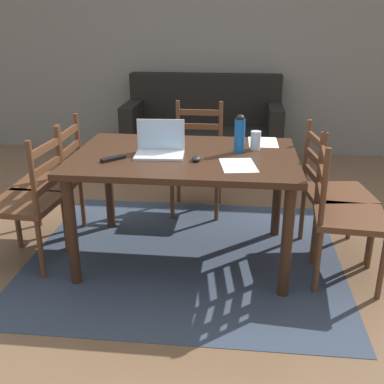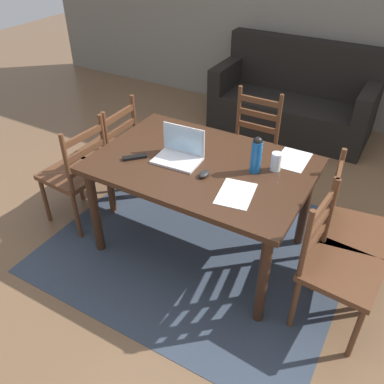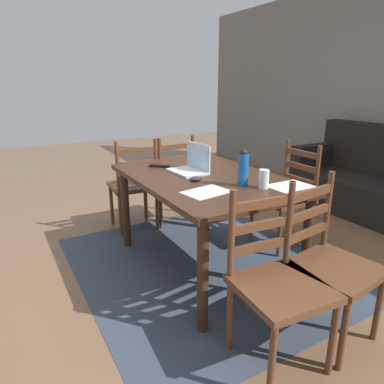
% 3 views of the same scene
% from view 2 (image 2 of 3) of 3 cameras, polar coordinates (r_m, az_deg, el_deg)
% --- Properties ---
extents(ground_plane, '(14.00, 14.00, 0.00)m').
position_cam_2_polar(ground_plane, '(3.32, 1.19, -7.39)').
color(ground_plane, brown).
extents(area_rug, '(2.22, 1.96, 0.01)m').
position_cam_2_polar(area_rug, '(3.31, 1.19, -7.35)').
color(area_rug, '#333D4C').
rests_on(area_rug, ground).
extents(wall_back, '(8.00, 0.12, 2.70)m').
position_cam_2_polar(wall_back, '(5.19, 18.30, 23.94)').
color(wall_back, slate).
rests_on(wall_back, ground).
extents(dining_table, '(1.50, 1.02, 0.77)m').
position_cam_2_polar(dining_table, '(2.90, 1.35, 2.51)').
color(dining_table, '#382114').
rests_on(dining_table, ground).
extents(chair_left_near, '(0.47, 0.47, 0.95)m').
position_cam_2_polar(chair_left_near, '(3.43, -15.85, 2.47)').
color(chair_left_near, '#56331E').
rests_on(chair_left_near, ground).
extents(chair_far_head, '(0.44, 0.44, 0.95)m').
position_cam_2_polar(chair_far_head, '(3.69, 7.95, 6.11)').
color(chair_far_head, '#56331E').
rests_on(chair_far_head, ground).
extents(chair_right_near, '(0.47, 0.47, 0.95)m').
position_cam_2_polar(chair_right_near, '(2.64, 19.51, -9.90)').
color(chair_right_near, '#56331E').
rests_on(chair_right_near, ground).
extents(chair_right_far, '(0.50, 0.50, 0.95)m').
position_cam_2_polar(chair_right_far, '(2.95, 21.34, -4.94)').
color(chair_right_far, '#56331E').
rests_on(chair_right_far, ground).
extents(chair_left_far, '(0.45, 0.45, 0.95)m').
position_cam_2_polar(chair_left_far, '(3.68, -11.52, 5.54)').
color(chair_left_far, '#56331E').
rests_on(chair_left_far, ground).
extents(couch, '(1.80, 0.80, 1.00)m').
position_cam_2_polar(couch, '(5.04, 14.01, 12.36)').
color(couch, black).
rests_on(couch, ground).
extents(laptop, '(0.33, 0.24, 0.23)m').
position_cam_2_polar(laptop, '(2.87, -1.69, 5.72)').
color(laptop, silver).
rests_on(laptop, dining_table).
extents(water_bottle, '(0.07, 0.07, 0.26)m').
position_cam_2_polar(water_bottle, '(2.71, 9.01, 5.26)').
color(water_bottle, '#145199').
rests_on(water_bottle, dining_table).
extents(drinking_glass, '(0.07, 0.07, 0.13)m').
position_cam_2_polar(drinking_glass, '(2.79, 11.70, 4.18)').
color(drinking_glass, silver).
rests_on(drinking_glass, dining_table).
extents(computer_mouse, '(0.07, 0.10, 0.03)m').
position_cam_2_polar(computer_mouse, '(2.70, 1.69, 2.54)').
color(computer_mouse, black).
rests_on(computer_mouse, dining_table).
extents(tv_remote, '(0.15, 0.15, 0.02)m').
position_cam_2_polar(tv_remote, '(2.92, -8.05, 4.84)').
color(tv_remote, black).
rests_on(tv_remote, dining_table).
extents(paper_stack_left, '(0.21, 0.30, 0.00)m').
position_cam_2_polar(paper_stack_left, '(2.97, 13.90, 4.43)').
color(paper_stack_left, white).
rests_on(paper_stack_left, dining_table).
extents(paper_stack_right, '(0.26, 0.33, 0.00)m').
position_cam_2_polar(paper_stack_right, '(2.55, 6.17, -0.22)').
color(paper_stack_right, white).
rests_on(paper_stack_right, dining_table).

